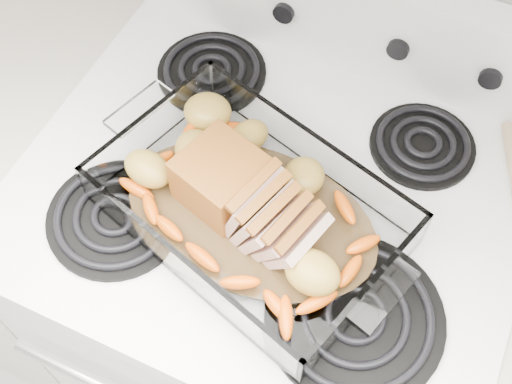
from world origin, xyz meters
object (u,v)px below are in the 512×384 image
at_px(pork_roast, 236,196).
at_px(electric_range, 270,294).
at_px(counter_left, 18,190).
at_px(baking_dish, 250,212).

bearing_deg(pork_roast, electric_range, 53.56).
distance_m(electric_range, counter_left, 0.67).
bearing_deg(electric_range, counter_left, -179.90).
bearing_deg(electric_range, pork_roast, -107.42).
relative_size(counter_left, pork_roast, 4.10).
bearing_deg(baking_dish, pork_roast, -162.62).
relative_size(counter_left, baking_dish, 2.20).
distance_m(electric_range, pork_roast, 0.52).
distance_m(counter_left, baking_dish, 0.83).
height_order(electric_range, baking_dish, electric_range).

